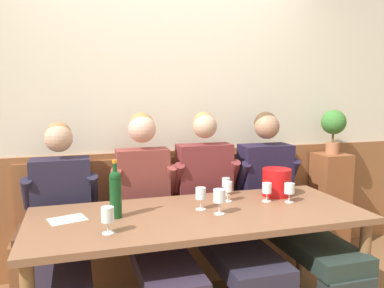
% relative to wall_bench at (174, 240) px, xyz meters
% --- Properties ---
extents(room_wall_back, '(6.80, 0.08, 2.80)m').
position_rel_wall_bench_xyz_m(room_wall_back, '(0.00, 0.26, 1.12)').
color(room_wall_back, beige).
rests_on(room_wall_back, ground).
extents(wood_wainscot_panel, '(6.80, 0.03, 0.99)m').
position_rel_wall_bench_xyz_m(wood_wainscot_panel, '(0.00, 0.21, 0.21)').
color(wood_wainscot_panel, brown).
rests_on(wood_wainscot_panel, ground).
extents(wall_bench, '(2.39, 0.42, 0.94)m').
position_rel_wall_bench_xyz_m(wall_bench, '(0.00, 0.00, 0.00)').
color(wall_bench, brown).
rests_on(wall_bench, ground).
extents(dining_table, '(2.09, 0.85, 0.72)m').
position_rel_wall_bench_xyz_m(dining_table, '(0.00, -0.68, 0.37)').
color(dining_table, brown).
rests_on(dining_table, ground).
extents(person_center_right_seat, '(0.52, 1.26, 1.27)m').
position_rel_wall_bench_xyz_m(person_center_right_seat, '(-0.85, -0.37, 0.33)').
color(person_center_right_seat, '#2B323D').
rests_on(person_center_right_seat, ground).
extents(person_right_seat, '(0.50, 1.26, 1.32)m').
position_rel_wall_bench_xyz_m(person_right_seat, '(-0.25, -0.37, 0.36)').
color(person_right_seat, '#35283A').
rests_on(person_right_seat, ground).
extents(person_center_left_seat, '(0.54, 1.26, 1.32)m').
position_rel_wall_bench_xyz_m(person_center_left_seat, '(0.26, -0.38, 0.34)').
color(person_center_left_seat, '#2D2442').
rests_on(person_center_left_seat, ground).
extents(person_left_seat, '(0.53, 1.27, 1.31)m').
position_rel_wall_bench_xyz_m(person_left_seat, '(0.80, -0.34, 0.36)').
color(person_left_seat, '#2A3231').
rests_on(person_left_seat, ground).
extents(ice_bucket, '(0.21, 0.21, 0.20)m').
position_rel_wall_bench_xyz_m(ice_bucket, '(0.66, -0.46, 0.54)').
color(ice_bucket, red).
rests_on(ice_bucket, dining_table).
extents(wine_bottle_clear_water, '(0.07, 0.07, 0.35)m').
position_rel_wall_bench_xyz_m(wine_bottle_clear_water, '(-0.51, -0.63, 0.60)').
color(wine_bottle_clear_water, '#13401B').
rests_on(wine_bottle_clear_water, dining_table).
extents(wine_glass_mid_left, '(0.06, 0.06, 0.13)m').
position_rel_wall_bench_xyz_m(wine_glass_mid_left, '(0.52, -0.58, 0.53)').
color(wine_glass_mid_left, silver).
rests_on(wine_glass_mid_left, dining_table).
extents(wine_glass_mid_right, '(0.08, 0.08, 0.16)m').
position_rel_wall_bench_xyz_m(wine_glass_mid_right, '(0.11, -0.74, 0.55)').
color(wine_glass_mid_right, silver).
rests_on(wine_glass_mid_right, dining_table).
extents(wine_glass_right_end, '(0.06, 0.06, 0.14)m').
position_rel_wall_bench_xyz_m(wine_glass_right_end, '(0.27, -0.50, 0.54)').
color(wine_glass_right_end, silver).
rests_on(wine_glass_right_end, dining_table).
extents(wine_glass_left_end, '(0.07, 0.07, 0.14)m').
position_rel_wall_bench_xyz_m(wine_glass_left_end, '(0.03, -0.62, 0.54)').
color(wine_glass_left_end, silver).
rests_on(wine_glass_left_end, dining_table).
extents(wine_glass_center_rear, '(0.07, 0.07, 0.13)m').
position_rel_wall_bench_xyz_m(wine_glass_center_rear, '(0.66, -0.64, 0.54)').
color(wine_glass_center_rear, silver).
rests_on(wine_glass_center_rear, dining_table).
extents(wine_glass_near_bucket, '(0.06, 0.06, 0.13)m').
position_rel_wall_bench_xyz_m(wine_glass_near_bucket, '(0.31, -0.34, 0.53)').
color(wine_glass_near_bucket, silver).
rests_on(wine_glass_near_bucket, dining_table).
extents(wine_glass_by_bottle, '(0.07, 0.07, 0.15)m').
position_rel_wall_bench_xyz_m(wine_glass_by_bottle, '(-0.58, -0.88, 0.54)').
color(wine_glass_by_bottle, silver).
rests_on(wine_glass_by_bottle, dining_table).
extents(tasting_sheet_left_guest, '(0.24, 0.20, 0.00)m').
position_rel_wall_bench_xyz_m(tasting_sheet_left_guest, '(-0.80, -0.58, 0.44)').
color(tasting_sheet_left_guest, white).
rests_on(tasting_sheet_left_guest, dining_table).
extents(corner_pedestal, '(0.28, 0.28, 0.92)m').
position_rel_wall_bench_xyz_m(corner_pedestal, '(1.50, 0.03, 0.18)').
color(corner_pedestal, brown).
rests_on(corner_pedestal, ground).
extents(potted_plant, '(0.22, 0.22, 0.40)m').
position_rel_wall_bench_xyz_m(potted_plant, '(1.50, 0.03, 0.90)').
color(potted_plant, '#A86644').
rests_on(potted_plant, corner_pedestal).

